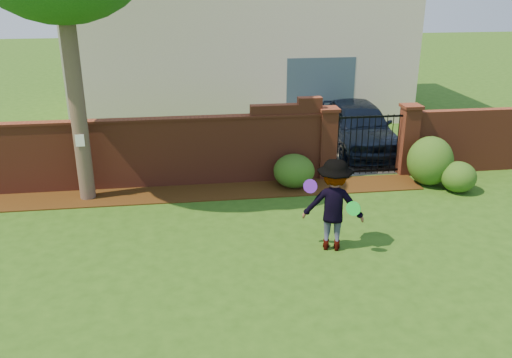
{
  "coord_description": "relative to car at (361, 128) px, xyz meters",
  "views": [
    {
      "loc": [
        -1.25,
        -8.82,
        4.99
      ],
      "look_at": [
        0.18,
        1.4,
        1.05
      ],
      "focal_mm": 37.43,
      "sensor_mm": 36.0,
      "label": 1
    }
  ],
  "objects": [
    {
      "name": "frisbee_purple",
      "position": [
        -2.94,
        -5.8,
        0.58
      ],
      "size": [
        0.27,
        0.19,
        0.27
      ],
      "primitive_type": "cylinder",
      "rotation": [
        1.36,
        0.0,
        -0.47
      ],
      "color": "#5B1CB3",
      "rests_on": "man"
    },
    {
      "name": "brick_wall_return",
      "position": [
        2.63,
        -1.99,
        0.11
      ],
      "size": [
        4.0,
        0.25,
        1.7
      ],
      "primitive_type": "cube",
      "color": "maroon",
      "rests_on": "ground"
    },
    {
      "name": "shrub_left",
      "position": [
        -2.54,
        -2.53,
        -0.32
      ],
      "size": [
        1.03,
        1.03,
        0.84
      ],
      "primitive_type": "ellipsoid",
      "color": "#1D4A16",
      "rests_on": "ground"
    },
    {
      "name": "shrub_right",
      "position": [
        1.39,
        -3.4,
        -0.36
      ],
      "size": [
        0.85,
        0.85,
        0.76
      ],
      "primitive_type": "ellipsoid",
      "color": "#1D4A16",
      "rests_on": "ground"
    },
    {
      "name": "paper_notice",
      "position": [
        -7.57,
        -2.78,
        0.76
      ],
      "size": [
        0.2,
        0.01,
        0.28
      ],
      "primitive_type": "cube",
      "color": "white",
      "rests_on": "tree"
    },
    {
      "name": "ground",
      "position": [
        -3.97,
        -5.99,
        -0.75
      ],
      "size": [
        80.0,
        80.0,
        0.01
      ],
      "primitive_type": "cube",
      "color": "#264D13",
      "rests_on": "ground"
    },
    {
      "name": "car",
      "position": [
        0.0,
        0.0,
        0.0
      ],
      "size": [
        1.91,
        4.43,
        1.49
      ],
      "primitive_type": "imported",
      "rotation": [
        0.0,
        0.0,
        -0.03
      ],
      "color": "black",
      "rests_on": "ground"
    },
    {
      "name": "driveway",
      "position": [
        -0.47,
        2.01,
        -0.74
      ],
      "size": [
        3.2,
        8.0,
        0.01
      ],
      "primitive_type": "cube",
      "color": "slate",
      "rests_on": "ground"
    },
    {
      "name": "shrub_middle",
      "position": [
        0.89,
        -2.83,
        -0.12
      ],
      "size": [
        1.14,
        1.14,
        1.25
      ],
      "primitive_type": "ellipsoid",
      "color": "#1D4A16",
      "rests_on": "ground"
    },
    {
      "name": "pillar_left",
      "position": [
        -1.57,
        -1.99,
        0.21
      ],
      "size": [
        0.5,
        0.5,
        1.88
      ],
      "color": "maroon",
      "rests_on": "ground"
    },
    {
      "name": "frisbee_green",
      "position": [
        -2.2,
        -6.17,
        0.24
      ],
      "size": [
        0.26,
        0.21,
        0.28
      ],
      "primitive_type": "cylinder",
      "rotation": [
        1.43,
        0.0,
        -0.59
      ],
      "color": "green",
      "rests_on": "man"
    },
    {
      "name": "man",
      "position": [
        -2.49,
        -5.84,
        0.17
      ],
      "size": [
        1.32,
        0.99,
        1.82
      ],
      "primitive_type": "imported",
      "rotation": [
        0.0,
        0.0,
        2.85
      ],
      "color": "gray",
      "rests_on": "ground"
    },
    {
      "name": "house",
      "position": [
        -2.97,
        6.0,
        2.42
      ],
      "size": [
        12.4,
        6.4,
        6.3
      ],
      "color": "beige",
      "rests_on": "ground"
    },
    {
      "name": "iron_gate",
      "position": [
        -0.47,
        -1.99,
        0.11
      ],
      "size": [
        1.78,
        0.03,
        1.6
      ],
      "color": "black",
      "rests_on": "ground"
    },
    {
      "name": "pillar_right",
      "position": [
        0.63,
        -1.99,
        0.21
      ],
      "size": [
        0.5,
        0.5,
        1.88
      ],
      "color": "maroon",
      "rests_on": "ground"
    },
    {
      "name": "brick_wall",
      "position": [
        -5.98,
        -1.99,
        0.18
      ],
      "size": [
        8.7,
        0.31,
        2.16
      ],
      "color": "maroon",
      "rests_on": "ground"
    },
    {
      "name": "mulch_bed",
      "position": [
        -4.92,
        -2.65,
        -0.73
      ],
      "size": [
        11.1,
        1.08,
        0.03
      ],
      "primitive_type": "cube",
      "color": "#311C09",
      "rests_on": "ground"
    }
  ]
}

